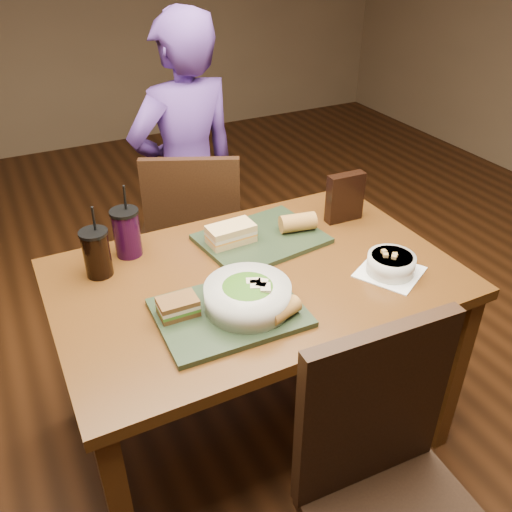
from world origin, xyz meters
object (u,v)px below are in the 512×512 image
at_px(dining_table, 256,296).
at_px(baguette_far, 298,222).
at_px(tray_far, 261,239).
at_px(soup_bowl, 391,264).
at_px(sandwich_far, 231,234).
at_px(chip_bag, 345,198).
at_px(cup_berry, 127,232).
at_px(chair_far, 187,237).
at_px(chair_near, 390,487).
at_px(salad_bowl, 248,295).
at_px(diner, 187,178).
at_px(baguette_near, 283,310).
at_px(sandwich_near, 178,307).
at_px(cup_cola, 97,253).
at_px(tray_near, 229,313).

xyz_separation_m(dining_table, baguette_far, (0.25, 0.16, 0.14)).
distance_m(tray_far, soup_bowl, 0.47).
xyz_separation_m(sandwich_far, chip_bag, (0.47, -0.02, 0.04)).
bearing_deg(tray_far, cup_berry, 164.04).
bearing_deg(chair_far, sandwich_far, -90.66).
distance_m(chair_near, salad_bowl, 0.63).
bearing_deg(salad_bowl, diner, 79.25).
bearing_deg(chip_bag, tray_far, -177.34).
distance_m(baguette_near, baguette_far, 0.52).
xyz_separation_m(chair_near, sandwich_far, (-0.01, 0.92, 0.26)).
bearing_deg(chair_near, soup_bowl, 53.91).
distance_m(soup_bowl, baguette_far, 0.38).
bearing_deg(sandwich_near, chair_near, -62.75).
height_order(baguette_far, cup_cola, cup_cola).
distance_m(dining_table, salad_bowl, 0.25).
distance_m(chair_near, soup_bowl, 0.70).
bearing_deg(cup_cola, baguette_near, -49.69).
xyz_separation_m(sandwich_near, baguette_far, (0.56, 0.27, 0.01)).
height_order(tray_near, sandwich_far, sandwich_far).
xyz_separation_m(sandwich_far, cup_berry, (-0.34, 0.11, 0.04)).
bearing_deg(chip_bag, chair_far, 133.81).
relative_size(tray_near, baguette_far, 3.21).
relative_size(cup_cola, chip_bag, 1.32).
height_order(chair_far, baguette_far, chair_far).
relative_size(diner, baguette_near, 13.93).
xyz_separation_m(baguette_near, cup_berry, (-0.29, 0.57, 0.04)).
xyz_separation_m(chair_far, soup_bowl, (0.39, -0.90, 0.27)).
relative_size(dining_table, chip_bag, 6.86).
bearing_deg(tray_far, dining_table, -121.95).
relative_size(salad_bowl, cup_cola, 1.02).
relative_size(tray_near, sandwich_near, 3.67).
xyz_separation_m(diner, sandwich_near, (-0.39, -0.97, 0.06)).
relative_size(dining_table, tray_far, 3.10).
bearing_deg(tray_near, salad_bowl, -8.94).
distance_m(chair_near, sandwich_near, 0.74).
distance_m(dining_table, sandwich_far, 0.24).
distance_m(diner, sandwich_near, 1.05).
height_order(tray_near, cup_cola, cup_cola).
bearing_deg(chair_far, dining_table, -90.56).
height_order(chair_near, chip_bag, chair_near).
xyz_separation_m(tray_far, baguette_near, (-0.16, -0.44, 0.04)).
bearing_deg(diner, chair_far, 54.87).
bearing_deg(sandwich_far, baguette_near, -95.50).
xyz_separation_m(chair_near, cup_cola, (-0.47, 0.95, 0.29)).
height_order(salad_bowl, cup_cola, cup_cola).
bearing_deg(cup_berry, sandwich_near, -85.77).
xyz_separation_m(diner, cup_berry, (-0.42, -0.56, 0.11)).
bearing_deg(diner, baguette_near, 74.60).
height_order(diner, baguette_far, diner).
bearing_deg(tray_near, chair_far, 78.58).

